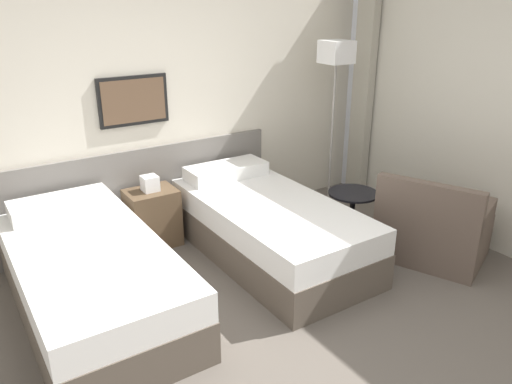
% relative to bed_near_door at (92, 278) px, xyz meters
% --- Properties ---
extents(ground_plane, '(16.00, 16.00, 0.00)m').
position_rel_bed_near_door_xyz_m(ground_plane, '(1.04, -1.27, -0.27)').
color(ground_plane, '#5B544C').
extents(wall_headboard, '(10.00, 0.10, 2.70)m').
position_rel_bed_near_door_xyz_m(wall_headboard, '(1.02, 1.05, 1.03)').
color(wall_headboard, beige).
rests_on(wall_headboard, ground_plane).
extents(bed_near_door, '(0.99, 2.00, 0.66)m').
position_rel_bed_near_door_xyz_m(bed_near_door, '(0.00, 0.00, 0.00)').
color(bed_near_door, brown).
rests_on(bed_near_door, ground_plane).
extents(bed_near_window, '(0.99, 2.00, 0.66)m').
position_rel_bed_near_door_xyz_m(bed_near_window, '(1.57, 0.00, 0.00)').
color(bed_near_window, brown).
rests_on(bed_near_window, ground_plane).
extents(nightstand, '(0.45, 0.35, 0.68)m').
position_rel_bed_near_door_xyz_m(nightstand, '(0.79, 0.77, 0.01)').
color(nightstand, brown).
rests_on(nightstand, ground_plane).
extents(floor_lamp, '(0.27, 0.27, 1.79)m').
position_rel_bed_near_door_xyz_m(floor_lamp, '(2.71, 0.50, 1.27)').
color(floor_lamp, '#9E9993').
rests_on(floor_lamp, ground_plane).
extents(side_table, '(0.47, 0.47, 0.49)m').
position_rel_bed_near_door_xyz_m(side_table, '(2.41, -0.18, 0.07)').
color(side_table, black).
rests_on(side_table, ground_plane).
extents(armchair, '(0.98, 1.07, 0.79)m').
position_rel_bed_near_door_xyz_m(armchair, '(2.76, -0.83, -0.01)').
color(armchair, brown).
rests_on(armchair, ground_plane).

